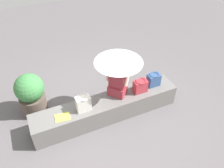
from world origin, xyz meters
The scene contains 9 objects.
ground_plane centered at (0.00, 0.00, 0.00)m, with size 14.00×14.00×0.00m, color #605B5E.
stone_bench centered at (0.00, 0.00, 0.23)m, with size 3.08×0.52×0.47m, color slate.
person_seated centered at (-0.29, -0.10, 0.85)m, with size 0.46×0.48×0.90m.
parasol centered at (-0.27, -0.05, 1.41)m, with size 0.91×0.91×1.07m.
handbag_black centered at (0.49, 0.04, 0.63)m, with size 0.27×0.20×0.33m.
tote_bag_canvas centered at (-1.11, -0.04, 0.61)m, with size 0.27×0.20×0.29m.
shoulder_bag_spare centered at (-0.75, 0.03, 0.61)m, with size 0.28×0.21×0.29m.
magazine centered at (0.93, 0.08, 0.47)m, with size 0.28×0.20×0.01m, color #EAE04C.
planter_near centered at (1.36, -0.78, 0.50)m, with size 0.60×0.60×0.97m.
Camera 1 is at (1.26, 3.08, 3.74)m, focal length 36.99 mm.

